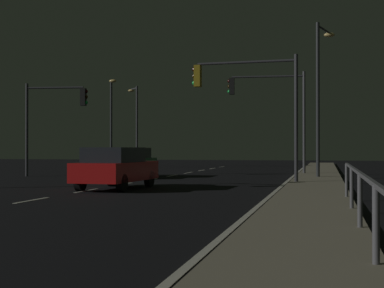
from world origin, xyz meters
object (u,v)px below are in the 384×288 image
Objects in this scene: street_lamp_far_end at (136,118)px; car at (116,167)px; car_oncoming at (129,162)px; traffic_light_overhead_east at (249,92)px; street_lamp_corner at (320,84)px; street_lamp_mid_block at (111,114)px; traffic_light_far_right at (54,111)px; traffic_light_near_left at (271,102)px.

car is at bearing -73.03° from street_lamp_far_end.
traffic_light_overhead_east reaches higher than car_oncoming.
street_lamp_corner is 20.25m from street_lamp_mid_block.
car is 0.66× the size of street_lamp_mid_block.
traffic_light_near_left is at bearing 19.47° from traffic_light_far_right.
traffic_light_far_right reaches higher than car.
street_lamp_mid_block is 0.99× the size of street_lamp_far_end.
traffic_light_far_right is at bearing 158.73° from traffic_light_overhead_east.
traffic_light_near_left is at bearing -34.26° from street_lamp_mid_block.
car is 0.84× the size of traffic_light_overhead_east.
traffic_light_far_right is at bearing 178.68° from car_oncoming.
street_lamp_far_end is (-12.83, 14.04, -0.07)m from traffic_light_near_left.
traffic_light_far_right is at bearing -178.44° from street_lamp_corner.
street_lamp_far_end is at bearing 106.97° from car.
street_lamp_mid_block is (-13.08, 8.91, -0.05)m from traffic_light_near_left.
traffic_light_near_left reaches higher than car_oncoming.
street_lamp_mid_block is at bearing 145.74° from traffic_light_near_left.
car_oncoming is 0.86× the size of traffic_light_far_right.
car is 6.92m from traffic_light_overhead_east.
car_oncoming is at bearing -149.68° from traffic_light_near_left.
street_lamp_corner reaches higher than street_lamp_mid_block.
traffic_light_overhead_east is 0.79× the size of street_lamp_mid_block.
street_lamp_corner is at bearing 50.55° from car.
car is 23.44m from street_lamp_mid_block.
car_oncoming is 8.76m from traffic_light_overhead_east.
car_oncoming is at bearing 148.20° from traffic_light_overhead_east.
traffic_light_near_left reaches higher than traffic_light_far_right.
traffic_light_overhead_east is (6.95, -4.31, 3.14)m from car_oncoming.
traffic_light_overhead_east is at bearing 43.27° from car.
street_lamp_far_end is at bearing 132.42° from traffic_light_near_left.
traffic_light_far_right is (-6.84, 8.64, 2.77)m from car.
traffic_light_overhead_east is 21.66m from street_lamp_mid_block.
traffic_light_far_right is 0.75× the size of street_lamp_mid_block.
car is 28.17m from street_lamp_far_end.
street_lamp_mid_block is (-15.85, 12.59, -0.57)m from street_lamp_corner.
traffic_light_far_right is (-4.38, 0.10, 2.77)m from car_oncoming.
car_oncoming is 0.64× the size of street_lamp_far_end.
traffic_light_near_left is 19.02m from street_lamp_far_end.
street_lamp_mid_block is at bearing 96.93° from traffic_light_far_right.
street_lamp_mid_block is at bearing 111.27° from car.
car_oncoming is at bearing -65.52° from street_lamp_mid_block.
car_oncoming is at bearing 106.06° from car.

